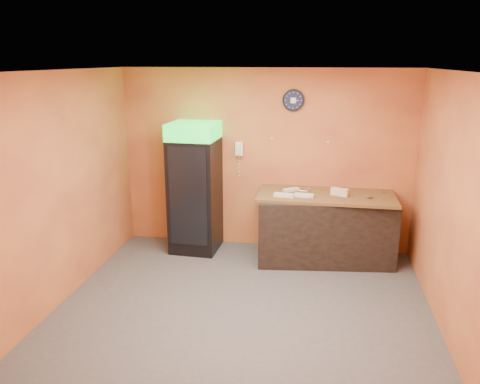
# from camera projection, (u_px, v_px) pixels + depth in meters

# --- Properties ---
(floor) EXTENTS (4.50, 4.50, 0.00)m
(floor) POSITION_uv_depth(u_px,v_px,m) (244.00, 305.00, 5.76)
(floor) COLOR #47474C
(floor) RESTS_ON ground
(back_wall) EXTENTS (4.50, 0.02, 2.80)m
(back_wall) POSITION_uv_depth(u_px,v_px,m) (265.00, 160.00, 7.27)
(back_wall) COLOR orange
(back_wall) RESTS_ON floor
(left_wall) EXTENTS (0.02, 4.00, 2.80)m
(left_wall) POSITION_uv_depth(u_px,v_px,m) (64.00, 187.00, 5.74)
(left_wall) COLOR orange
(left_wall) RESTS_ON floor
(right_wall) EXTENTS (0.02, 4.00, 2.80)m
(right_wall) POSITION_uv_depth(u_px,v_px,m) (451.00, 206.00, 5.01)
(right_wall) COLOR orange
(right_wall) RESTS_ON floor
(ceiling) EXTENTS (4.50, 4.00, 0.02)m
(ceiling) POSITION_uv_depth(u_px,v_px,m) (245.00, 71.00, 4.99)
(ceiling) COLOR white
(ceiling) RESTS_ON back_wall
(beverage_cooler) EXTENTS (0.73, 0.75, 2.01)m
(beverage_cooler) POSITION_uv_depth(u_px,v_px,m) (195.00, 190.00, 7.18)
(beverage_cooler) COLOR black
(beverage_cooler) RESTS_ON floor
(prep_counter) EXTENTS (2.05, 1.10, 0.98)m
(prep_counter) POSITION_uv_depth(u_px,v_px,m) (324.00, 228.00, 6.95)
(prep_counter) COLOR black
(prep_counter) RESTS_ON floor
(wall_clock) EXTENTS (0.32, 0.06, 0.32)m
(wall_clock) POSITION_uv_depth(u_px,v_px,m) (293.00, 100.00, 6.92)
(wall_clock) COLOR black
(wall_clock) RESTS_ON back_wall
(wall_phone) EXTENTS (0.12, 0.10, 0.21)m
(wall_phone) POSITION_uv_depth(u_px,v_px,m) (239.00, 149.00, 7.24)
(wall_phone) COLOR white
(wall_phone) RESTS_ON back_wall
(butcher_paper) EXTENTS (1.98, 0.90, 0.04)m
(butcher_paper) POSITION_uv_depth(u_px,v_px,m) (326.00, 196.00, 6.81)
(butcher_paper) COLOR brown
(butcher_paper) RESTS_ON prep_counter
(sub_roll_stack) EXTENTS (0.26, 0.17, 0.11)m
(sub_roll_stack) POSITION_uv_depth(u_px,v_px,m) (340.00, 192.00, 6.74)
(sub_roll_stack) COLOR beige
(sub_roll_stack) RESTS_ON butcher_paper
(wrapped_sandwich_left) EXTENTS (0.30, 0.15, 0.04)m
(wrapped_sandwich_left) POSITION_uv_depth(u_px,v_px,m) (284.00, 195.00, 6.70)
(wrapped_sandwich_left) COLOR silver
(wrapped_sandwich_left) RESTS_ON butcher_paper
(wrapped_sandwich_mid) EXTENTS (0.29, 0.15, 0.04)m
(wrapped_sandwich_mid) POSITION_uv_depth(u_px,v_px,m) (304.00, 195.00, 6.69)
(wrapped_sandwich_mid) COLOR silver
(wrapped_sandwich_mid) RESTS_ON butcher_paper
(wrapped_sandwich_right) EXTENTS (0.26, 0.23, 0.04)m
(wrapped_sandwich_right) POSITION_uv_depth(u_px,v_px,m) (291.00, 190.00, 6.99)
(wrapped_sandwich_right) COLOR silver
(wrapped_sandwich_right) RESTS_ON butcher_paper
(kitchen_tool) EXTENTS (0.06, 0.06, 0.06)m
(kitchen_tool) POSITION_uv_depth(u_px,v_px,m) (308.00, 190.00, 6.94)
(kitchen_tool) COLOR silver
(kitchen_tool) RESTS_ON butcher_paper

